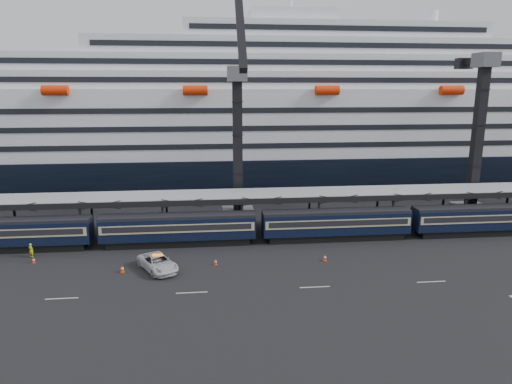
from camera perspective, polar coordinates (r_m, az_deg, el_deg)
The scene contains 12 objects.
ground at distance 54.31m, azimuth 21.05°, elevation -8.64°, with size 260.00×260.00×0.00m, color black.
train at distance 60.53m, azimuth 13.03°, elevation -3.72°, with size 133.05×3.00×4.05m.
canopy at distance 65.02m, azimuth 15.91°, elevation 0.03°, with size 130.00×6.25×5.53m.
cruise_ship at distance 93.89m, azimuth 8.30°, elevation 8.55°, with size 214.09×28.84×34.00m.
crane_dark_near at distance 63.91m, azimuth -2.30°, elevation 6.38°, with size 4.50×17.75×35.08m.
crane_dark_mid at distance 73.84m, azimuth 26.21°, elevation 7.06°, with size 4.50×18.24×39.64m.
pickup_truck at distance 50.49m, azimuth -12.17°, elevation -8.67°, with size 2.75×5.96×1.66m, color silver.
worker at distance 59.10m, azimuth -26.31°, elevation -6.54°, with size 0.61×0.40×1.66m, color #C5D90B.
traffic_cone_a at distance 57.22m, azimuth -26.04°, elevation -7.65°, with size 0.35×0.35×0.69m.
traffic_cone_b at distance 51.03m, azimuth -16.37°, elevation -9.17°, with size 0.42×0.42×0.85m.
traffic_cone_c at distance 51.21m, azimuth -5.07°, elevation -8.68°, with size 0.36×0.36×0.71m.
traffic_cone_d at distance 52.69m, azimuth 8.62°, elevation -8.09°, with size 0.41×0.41×0.81m.
Camera 1 is at (-24.10, -44.79, 19.04)m, focal length 32.00 mm.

